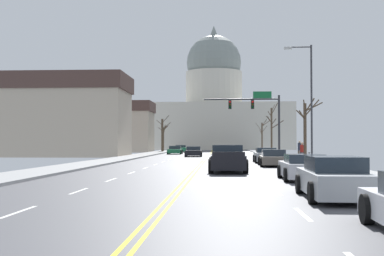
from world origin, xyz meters
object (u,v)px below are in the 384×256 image
object	(u,v)px
signal_gantry	(258,111)
street_lamp_right	(308,95)
sedan_near_05	(334,179)
sedan_oncoming_00	(194,152)
sedan_near_01	(266,156)
sedan_near_02	(273,158)
pedestrian_01	(300,149)
pedestrian_00	(302,151)
sedan_near_00	(222,155)
bicycle_parked	(309,159)
sedan_near_04	(303,168)
sedan_oncoming_02	(181,149)
sedan_oncoming_01	(175,150)
pickup_truck_near_03	(227,160)

from	to	relation	value
signal_gantry	street_lamp_right	distance (m)	15.11
sedan_near_05	sedan_oncoming_00	bearing A→B (deg)	98.70
sedan_near_01	sedan_near_02	distance (m)	5.90
sedan_near_05	signal_gantry	bearing A→B (deg)	89.37
sedan_near_05	pedestrian_01	distance (m)	30.32
signal_gantry	pedestrian_00	xyz separation A→B (m)	(2.76, -10.90, -3.99)
sedan_near_00	bicycle_parked	world-z (taller)	sedan_near_00
sedan_near_02	sedan_near_04	bearing A→B (deg)	-90.12
sedan_near_04	sedan_near_01	bearing A→B (deg)	89.87
pedestrian_00	pedestrian_01	bearing A→B (deg)	83.20
sedan_near_00	sedan_near_05	distance (m)	32.49
street_lamp_right	pedestrian_00	distance (m)	5.80
sedan_near_02	sedan_oncoming_00	size ratio (longest dim) A/B	1.02
sedan_near_04	sedan_near_05	world-z (taller)	sedan_near_05
sedan_oncoming_00	sedan_near_02	bearing A→B (deg)	-73.19
signal_gantry	sedan_oncoming_02	bearing A→B (deg)	108.22
sedan_near_04	pedestrian_00	distance (m)	17.88
street_lamp_right	sedan_near_05	world-z (taller)	street_lamp_right
sedan_near_05	sedan_oncoming_02	world-z (taller)	sedan_near_05
sedan_oncoming_01	pedestrian_00	distance (m)	32.57
street_lamp_right	sedan_oncoming_02	bearing A→B (deg)	105.62
sedan_near_04	bicycle_parked	world-z (taller)	sedan_near_04
pickup_truck_near_03	sedan_near_04	size ratio (longest dim) A/B	1.25
sedan_near_04	bicycle_parked	distance (m)	14.62
sedan_oncoming_00	bicycle_parked	size ratio (longest dim) A/B	2.61
signal_gantry	street_lamp_right	xyz separation A→B (m)	(2.57, -14.89, 0.22)
street_lamp_right	sedan_oncoming_01	distance (m)	36.50
sedan_near_02	sedan_oncoming_01	bearing A→B (deg)	106.63
pedestrian_00	pedestrian_01	size ratio (longest dim) A/B	0.91
signal_gantry	sedan_near_04	distance (m)	28.88
street_lamp_right	pedestrian_01	xyz separation A→B (m)	(0.78, 9.02, -4.12)
signal_gantry	sedan_near_04	xyz separation A→B (m)	(-0.11, -28.54, -4.43)
sedan_near_02	bicycle_parked	world-z (taller)	sedan_near_02
sedan_near_01	pedestrian_00	xyz separation A→B (m)	(2.82, -1.33, 0.42)
street_lamp_right	sedan_near_00	xyz separation A→B (m)	(-6.33, 11.25, -4.70)
street_lamp_right	pickup_truck_near_03	bearing A→B (deg)	-129.00
pickup_truck_near_03	sedan_oncoming_01	distance (m)	41.83
sedan_near_01	sedan_near_02	xyz separation A→B (m)	(-0.02, -5.90, -0.03)
bicycle_parked	street_lamp_right	bearing A→B (deg)	-100.57
street_lamp_right	sedan_near_02	world-z (taller)	street_lamp_right
sedan_near_04	pedestrian_01	size ratio (longest dim) A/B	2.49
sedan_near_00	street_lamp_right	bearing A→B (deg)	-60.64
signal_gantry	sedan_near_04	bearing A→B (deg)	-90.21
pedestrian_00	street_lamp_right	bearing A→B (deg)	-92.66
street_lamp_right	sedan_oncoming_00	bearing A→B (deg)	113.13
signal_gantry	sedan_oncoming_00	xyz separation A→B (m)	(-7.08, 7.69, -4.44)
signal_gantry	sedan_oncoming_00	size ratio (longest dim) A/B	1.71
sedan_oncoming_00	pedestrian_00	xyz separation A→B (m)	(9.83, -18.59, 0.45)
sedan_near_04	sedan_oncoming_01	distance (m)	48.55
sedan_near_01	sedan_oncoming_01	xyz separation A→B (m)	(-10.29, 28.49, -0.04)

